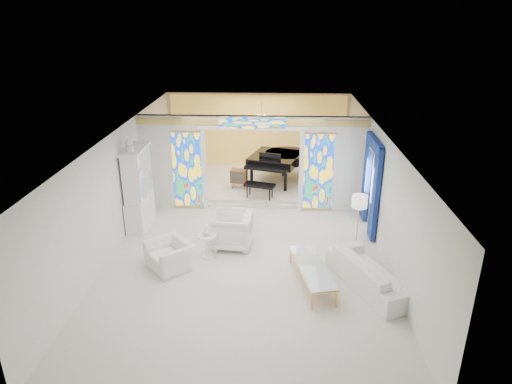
{
  "coord_description": "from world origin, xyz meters",
  "views": [
    {
      "loc": [
        0.74,
        -11.41,
        5.94
      ],
      "look_at": [
        0.19,
        0.2,
        1.28
      ],
      "focal_mm": 32.0,
      "sensor_mm": 36.0,
      "label": 1
    }
  ],
  "objects_px": {
    "coffee_table": "(312,268)",
    "tv_console": "(239,176)",
    "armchair_right": "(232,230)",
    "armchair_left": "(169,255)",
    "sofa": "(371,273)",
    "china_cabinet": "(138,188)",
    "grand_piano": "(280,159)"
  },
  "relations": [
    {
      "from": "armchair_left",
      "to": "coffee_table",
      "type": "bearing_deg",
      "value": 39.78
    },
    {
      "from": "armchair_left",
      "to": "tv_console",
      "type": "distance_m",
      "value": 5.25
    },
    {
      "from": "armchair_right",
      "to": "tv_console",
      "type": "bearing_deg",
      "value": -173.98
    },
    {
      "from": "armchair_right",
      "to": "sofa",
      "type": "bearing_deg",
      "value": 66.1
    },
    {
      "from": "sofa",
      "to": "tv_console",
      "type": "distance_m",
      "value": 6.67
    },
    {
      "from": "china_cabinet",
      "to": "coffee_table",
      "type": "xyz_separation_m",
      "value": [
        4.82,
        -2.88,
        -0.74
      ]
    },
    {
      "from": "armchair_right",
      "to": "grand_piano",
      "type": "height_order",
      "value": "grand_piano"
    },
    {
      "from": "china_cabinet",
      "to": "armchair_right",
      "type": "xyz_separation_m",
      "value": [
        2.8,
        -1.13,
        -0.7
      ]
    },
    {
      "from": "coffee_table",
      "to": "tv_console",
      "type": "distance_m",
      "value": 6.03
    },
    {
      "from": "armchair_right",
      "to": "sofa",
      "type": "distance_m",
      "value": 3.82
    },
    {
      "from": "coffee_table",
      "to": "armchair_left",
      "type": "bearing_deg",
      "value": 170.85
    },
    {
      "from": "grand_piano",
      "to": "tv_console",
      "type": "bearing_deg",
      "value": -135.27
    },
    {
      "from": "tv_console",
      "to": "grand_piano",
      "type": "bearing_deg",
      "value": 35.15
    },
    {
      "from": "armchair_left",
      "to": "armchair_right",
      "type": "relative_size",
      "value": 1.0
    },
    {
      "from": "china_cabinet",
      "to": "coffee_table",
      "type": "distance_m",
      "value": 5.66
    },
    {
      "from": "coffee_table",
      "to": "grand_piano",
      "type": "height_order",
      "value": "grand_piano"
    },
    {
      "from": "armchair_right",
      "to": "coffee_table",
      "type": "distance_m",
      "value": 2.67
    },
    {
      "from": "china_cabinet",
      "to": "grand_piano",
      "type": "relative_size",
      "value": 0.85
    },
    {
      "from": "armchair_left",
      "to": "grand_piano",
      "type": "relative_size",
      "value": 0.32
    },
    {
      "from": "sofa",
      "to": "armchair_right",
      "type": "bearing_deg",
      "value": 37.22
    },
    {
      "from": "sofa",
      "to": "grand_piano",
      "type": "height_order",
      "value": "grand_piano"
    },
    {
      "from": "china_cabinet",
      "to": "grand_piano",
      "type": "bearing_deg",
      "value": 40.5
    },
    {
      "from": "coffee_table",
      "to": "grand_piano",
      "type": "xyz_separation_m",
      "value": [
        -0.73,
        6.37,
        0.58
      ]
    },
    {
      "from": "grand_piano",
      "to": "armchair_left",
      "type": "bearing_deg",
      "value": -97.73
    },
    {
      "from": "tv_console",
      "to": "armchair_right",
      "type": "bearing_deg",
      "value": -80.38
    },
    {
      "from": "armchair_right",
      "to": "china_cabinet",
      "type": "bearing_deg",
      "value": -107.84
    },
    {
      "from": "sofa",
      "to": "coffee_table",
      "type": "xyz_separation_m",
      "value": [
        -1.35,
        0.05,
        0.07
      ]
    },
    {
      "from": "china_cabinet",
      "to": "armchair_left",
      "type": "relative_size",
      "value": 2.62
    },
    {
      "from": "china_cabinet",
      "to": "grand_piano",
      "type": "height_order",
      "value": "china_cabinet"
    },
    {
      "from": "tv_console",
      "to": "sofa",
      "type": "bearing_deg",
      "value": -50.65
    },
    {
      "from": "coffee_table",
      "to": "tv_console",
      "type": "height_order",
      "value": "tv_console"
    },
    {
      "from": "armchair_left",
      "to": "tv_console",
      "type": "bearing_deg",
      "value": 124.61
    }
  ]
}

